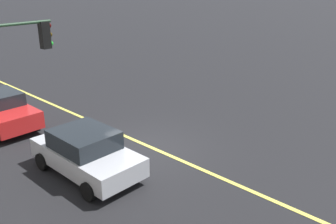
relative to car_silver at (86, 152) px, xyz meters
The scene contains 3 objects.
ground 2.93m from the car_silver, 91.97° to the right, with size 200.00×200.00×0.00m, color black.
lane_stripe_center 2.93m from the car_silver, 91.97° to the right, with size 80.00×0.16×0.01m, color #D8CC4C.
car_silver is the anchor object (origin of this frame).
Camera 1 is at (-9.45, 8.96, 6.35)m, focal length 39.61 mm.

